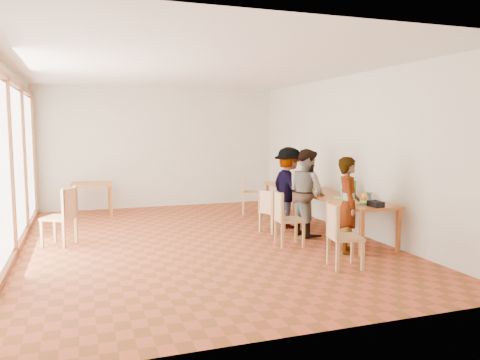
{
  "coord_description": "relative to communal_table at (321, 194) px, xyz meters",
  "views": [
    {
      "loc": [
        -1.93,
        -7.88,
        1.97
      ],
      "look_at": [
        0.66,
        -0.32,
        1.1
      ],
      "focal_mm": 35.0,
      "sensor_mm": 36.0,
      "label": 1
    }
  ],
  "objects": [
    {
      "name": "side_table",
      "position": [
        -4.2,
        3.03,
        -0.03
      ],
      "size": [
        0.9,
        0.9,
        0.75
      ],
      "rotation": [
        0.0,
        0.0,
        -0.06
      ],
      "color": "#A65225",
      "rests_on": "ground"
    },
    {
      "name": "chair_spare",
      "position": [
        -4.72,
        0.29,
        -0.09
      ],
      "size": [
        0.63,
        0.63,
        0.53
      ],
      "rotation": [
        0.0,
        0.0,
        2.65
      ],
      "color": "tan",
      "rests_on": "ground"
    },
    {
      "name": "person_near",
      "position": [
        -0.42,
        -1.66,
        0.07
      ],
      "size": [
        0.57,
        0.66,
        1.54
      ],
      "primitive_type": "imported",
      "rotation": [
        0.0,
        0.0,
        1.14
      ],
      "color": "gray",
      "rests_on": "ground"
    },
    {
      "name": "wall_right",
      "position": [
        0.5,
        -0.17,
        0.8
      ],
      "size": [
        0.1,
        8.0,
        3.0
      ],
      "primitive_type": "cube",
      "color": "beige",
      "rests_on": "ground"
    },
    {
      "name": "laptop_far",
      "position": [
        -0.07,
        0.4,
        0.11
      ],
      "size": [
        0.29,
        0.3,
        0.21
      ],
      "rotation": [
        0.0,
        0.0,
        0.37
      ],
      "color": "#5EC03A",
      "rests_on": "communal_table"
    },
    {
      "name": "ground",
      "position": [
        -2.5,
        -0.17,
        -0.7
      ],
      "size": [
        8.0,
        8.0,
        0.0
      ],
      "primitive_type": "plane",
      "color": "#AF482A",
      "rests_on": "ground"
    },
    {
      "name": "person_mid",
      "position": [
        -0.49,
        -0.35,
        0.1
      ],
      "size": [
        0.7,
        0.85,
        1.61
      ],
      "primitive_type": "imported",
      "rotation": [
        0.0,
        0.0,
        1.68
      ],
      "color": "gray",
      "rests_on": "ground"
    },
    {
      "name": "pink_phone",
      "position": [
        -0.13,
        -1.53,
        0.05
      ],
      "size": [
        0.05,
        0.1,
        0.01
      ],
      "primitive_type": "cube",
      "color": "#D54569",
      "rests_on": "communal_table"
    },
    {
      "name": "ceiling",
      "position": [
        -2.5,
        -0.17,
        2.32
      ],
      "size": [
        6.0,
        8.0,
        0.04
      ],
      "primitive_type": "cube",
      "color": "white",
      "rests_on": "wall_back"
    },
    {
      "name": "wall_back",
      "position": [
        -2.5,
        3.83,
        0.8
      ],
      "size": [
        6.0,
        0.1,
        3.0
      ],
      "primitive_type": "cube",
      "color": "beige",
      "rests_on": "ground"
    },
    {
      "name": "clear_glass",
      "position": [
        -0.08,
        0.0,
        0.09
      ],
      "size": [
        0.07,
        0.07,
        0.09
      ],
      "primitive_type": "cylinder",
      "color": "silver",
      "rests_on": "communal_table"
    },
    {
      "name": "laptop_mid",
      "position": [
        -0.02,
        -0.9,
        0.1
      ],
      "size": [
        0.26,
        0.28,
        0.2
      ],
      "rotation": [
        0.0,
        0.0,
        0.31
      ],
      "color": "#5EC03A",
      "rests_on": "communal_table"
    },
    {
      "name": "chair_mid",
      "position": [
        -1.21,
        -0.94,
        -0.13
      ],
      "size": [
        0.48,
        0.48,
        0.49
      ],
      "rotation": [
        0.0,
        0.0,
        -0.11
      ],
      "color": "tan",
      "rests_on": "ground"
    },
    {
      "name": "window_wall",
      "position": [
        -5.46,
        -0.17,
        0.8
      ],
      "size": [
        0.1,
        8.0,
        3.0
      ],
      "primitive_type": "cube",
      "color": "white",
      "rests_on": "ground"
    },
    {
      "name": "chair_empty",
      "position": [
        -0.76,
        2.14,
        -0.07
      ],
      "size": [
        0.61,
        0.61,
        0.55
      ],
      "rotation": [
        0.0,
        0.0,
        -0.33
      ],
      "color": "tan",
      "rests_on": "ground"
    },
    {
      "name": "black_pouch",
      "position": [
        -0.04,
        -1.85,
        0.09
      ],
      "size": [
        0.16,
        0.26,
        0.09
      ],
      "primitive_type": "cube",
      "color": "black",
      "rests_on": "communal_table"
    },
    {
      "name": "laptop_near",
      "position": [
        0.02,
        -1.53,
        0.11
      ],
      "size": [
        0.27,
        0.29,
        0.21
      ],
      "rotation": [
        0.0,
        0.0,
        -0.25
      ],
      "color": "#5EC03A",
      "rests_on": "communal_table"
    },
    {
      "name": "condiment_cup",
      "position": [
        0.23,
        1.32,
        0.08
      ],
      "size": [
        0.08,
        0.08,
        0.06
      ],
      "primitive_type": "cylinder",
      "color": "white",
      "rests_on": "communal_table"
    },
    {
      "name": "chair_far",
      "position": [
        -1.05,
        0.09,
        -0.2
      ],
      "size": [
        0.51,
        0.51,
        0.44
      ],
      "rotation": [
        0.0,
        0.0,
        0.42
      ],
      "color": "tan",
      "rests_on": "ground"
    },
    {
      "name": "communal_table",
      "position": [
        0.0,
        0.0,
        0.0
      ],
      "size": [
        0.8,
        4.0,
        0.75
      ],
      "color": "#A65225",
      "rests_on": "ground"
    },
    {
      "name": "green_bottle",
      "position": [
        0.33,
        -0.65,
        0.19
      ],
      "size": [
        0.07,
        0.07,
        0.28
      ],
      "primitive_type": "cylinder",
      "color": "#238025",
      "rests_on": "communal_table"
    },
    {
      "name": "person_far",
      "position": [
        -0.51,
        0.4,
        0.11
      ],
      "size": [
        0.66,
        1.08,
        1.62
      ],
      "primitive_type": "imported",
      "rotation": [
        0.0,
        0.0,
        1.63
      ],
      "color": "gray",
      "rests_on": "ground"
    },
    {
      "name": "yellow_mug",
      "position": [
        0.26,
        -1.11,
        0.1
      ],
      "size": [
        0.15,
        0.15,
        0.1
      ],
      "primitive_type": "imported",
      "rotation": [
        0.0,
        0.0,
        -0.15
      ],
      "color": "orange",
      "rests_on": "communal_table"
    },
    {
      "name": "wall_front",
      "position": [
        -2.5,
        -4.17,
        0.8
      ],
      "size": [
        6.0,
        0.1,
        3.0
      ],
      "primitive_type": "cube",
      "color": "beige",
      "rests_on": "ground"
    },
    {
      "name": "chair_near",
      "position": [
        -1.0,
        -2.36,
        -0.14
      ],
      "size": [
        0.5,
        0.5,
        0.49
      ],
      "rotation": [
        0.0,
        0.0,
        -0.17
      ],
      "color": "tan",
      "rests_on": "ground"
    }
  ]
}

